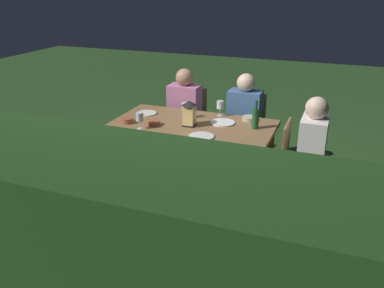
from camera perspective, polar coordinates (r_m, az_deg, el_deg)
name	(u,v)px	position (r m, az deg, el deg)	size (l,w,h in m)	color
ground_plane	(192,187)	(4.52, 0.00, -6.06)	(16.00, 16.00, 0.00)	#26471E
dining_table	(192,129)	(4.25, 0.00, 2.07)	(1.67, 0.94, 0.74)	olive
chair_side_right_a	(197,189)	(3.47, 0.72, -6.29)	(0.42, 0.40, 0.87)	brown
chair_head_near	(296,162)	(4.09, 14.37, -2.43)	(0.40, 0.42, 0.87)	brown
person_in_cream	(319,150)	(4.02, 17.33, -0.84)	(0.48, 0.38, 1.15)	white
chair_side_left_b	(189,119)	(5.20, -0.48, 3.58)	(0.42, 0.40, 0.87)	brown
person_in_pink	(183,111)	(4.98, -1.31, 4.57)	(0.38, 0.47, 1.15)	#C675A3
chair_side_left_a	(246,126)	(4.98, 7.62, 2.57)	(0.42, 0.40, 0.87)	brown
person_in_blue	(243,118)	(4.76, 7.14, 3.56)	(0.38, 0.47, 1.15)	#426699
lantern_centerpiece	(189,112)	(4.14, -0.37, 4.52)	(0.15, 0.15, 0.27)	black
green_bottle_on_table	(256,118)	(4.12, 8.88, 3.59)	(0.07, 0.07, 0.29)	#195128
wine_glass_a	(185,108)	(4.39, -0.94, 5.12)	(0.08, 0.08, 0.17)	silver
wine_glass_b	(140,118)	(4.10, -7.31, 3.69)	(0.08, 0.08, 0.17)	silver
wine_glass_c	(220,105)	(4.48, 3.96, 5.40)	(0.08, 0.08, 0.17)	silver
plate_a	(147,113)	(4.59, -6.36, 4.29)	(0.22, 0.22, 0.01)	white
plate_b	(201,136)	(3.88, 1.31, 1.06)	(0.24, 0.24, 0.01)	silver
plate_c	(223,123)	(4.27, 4.31, 3.00)	(0.25, 0.25, 0.01)	white
bowl_olives	(249,118)	(4.39, 8.02, 3.60)	(0.15, 0.15, 0.04)	#BCAD8E
bowl_bread	(128,120)	(4.31, -9.00, 3.30)	(0.12, 0.12, 0.05)	#9E5138
bowl_salad	(154,123)	(4.22, -5.39, 2.99)	(0.13, 0.13, 0.05)	#9E5138
ice_bucket	(310,260)	(2.30, 16.16, -15.30)	(0.26, 0.26, 0.34)	#B2B7BF
hedge_backdrop	(65,247)	(2.62, -17.29, -13.61)	(5.61, 0.82, 1.30)	#1E4219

